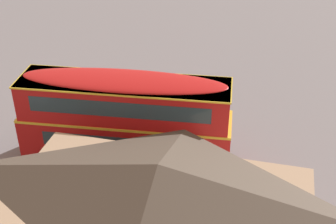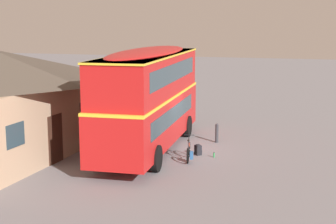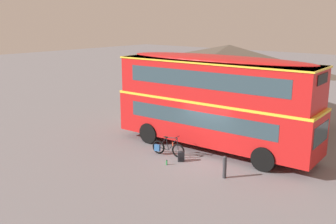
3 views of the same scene
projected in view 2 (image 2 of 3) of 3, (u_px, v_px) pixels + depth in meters
name	position (u px, v px, depth m)	size (l,w,h in m)	color
ground_plane	(174.00, 150.00, 24.21)	(120.00, 120.00, 0.00)	slate
double_decker_bus	(149.00, 95.00, 23.65)	(10.61, 3.02, 4.79)	black
touring_bicycle	(189.00, 152.00, 22.31)	(1.75, 0.67, 1.03)	black
backpack_on_ground	(198.00, 149.00, 23.24)	(0.38, 0.38, 0.50)	black
water_bottle_green_metal	(214.00, 155.00, 22.85)	(0.07, 0.07, 0.24)	green
kerb_bollard	(217.00, 133.00, 25.55)	(0.16, 0.16, 0.97)	#333338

